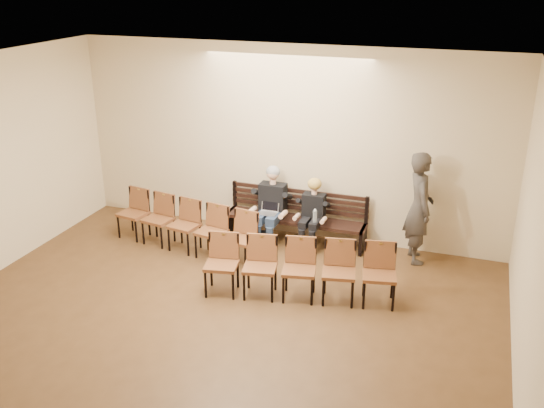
{
  "coord_description": "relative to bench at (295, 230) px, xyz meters",
  "views": [
    {
      "loc": [
        3.24,
        -5.04,
        4.74
      ],
      "look_at": [
        0.05,
        4.05,
        0.92
      ],
      "focal_mm": 40.0,
      "sensor_mm": 36.0,
      "label": 1
    }
  ],
  "objects": [
    {
      "name": "laptop",
      "position": [
        -0.42,
        -0.3,
        0.34
      ],
      "size": [
        0.37,
        0.32,
        0.24
      ],
      "primitive_type": "cube",
      "rotation": [
        0.0,
        0.0,
        -0.2
      ],
      "color": "silver",
      "rests_on": "bench"
    },
    {
      "name": "bag",
      "position": [
        -0.5,
        -0.44,
        -0.09
      ],
      "size": [
        0.43,
        0.36,
        0.27
      ],
      "primitive_type": "cube",
      "rotation": [
        0.0,
        0.0,
        0.33
      ],
      "color": "black",
      "rests_on": "ground"
    },
    {
      "name": "bench",
      "position": [
        0.0,
        0.0,
        0.0
      ],
      "size": [
        2.6,
        0.9,
        0.45
      ],
      "primitive_type": "cube",
      "color": "black",
      "rests_on": "ground"
    },
    {
      "name": "seated_woman",
      "position": [
        0.35,
        -0.12,
        0.35
      ],
      "size": [
        0.49,
        0.68,
        1.14
      ],
      "primitive_type": null,
      "color": "black",
      "rests_on": "ground"
    },
    {
      "name": "room_walls",
      "position": [
        -0.28,
        -3.86,
        2.31
      ],
      "size": [
        8.02,
        10.01,
        3.51
      ],
      "color": "beige",
      "rests_on": "ground"
    },
    {
      "name": "water_bottle",
      "position": [
        0.46,
        -0.33,
        0.35
      ],
      "size": [
        0.08,
        0.08,
        0.24
      ],
      "primitive_type": "cylinder",
      "rotation": [
        0.0,
        0.0,
        -0.05
      ],
      "color": "silver",
      "rests_on": "bench"
    },
    {
      "name": "seated_man",
      "position": [
        -0.42,
        -0.12,
        0.48
      ],
      "size": [
        0.59,
        0.81,
        1.41
      ],
      "primitive_type": null,
      "color": "black",
      "rests_on": "ground"
    },
    {
      "name": "chair_row_front",
      "position": [
        0.67,
        -1.94,
        0.24
      ],
      "size": [
        2.91,
        1.06,
        0.93
      ],
      "primitive_type": "cube",
      "rotation": [
        0.0,
        0.0,
        0.2
      ],
      "color": "brown",
      "rests_on": "ground"
    },
    {
      "name": "ground",
      "position": [
        -0.28,
        -4.65,
        -0.23
      ],
      "size": [
        10.0,
        10.0,
        0.0
      ],
      "primitive_type": "plane",
      "color": "brown",
      "rests_on": "ground"
    },
    {
      "name": "chair_row_back",
      "position": [
        -1.74,
        -0.99,
        0.23
      ],
      "size": [
        2.84,
        0.94,
        0.91
      ],
      "primitive_type": "cube",
      "rotation": [
        0.0,
        0.0,
        -0.16
      ],
      "color": "brown",
      "rests_on": "ground"
    },
    {
      "name": "passerby",
      "position": [
        2.18,
        -0.04,
        0.88
      ],
      "size": [
        0.78,
        0.94,
        2.22
      ],
      "primitive_type": "imported",
      "rotation": [
        0.0,
        0.0,
        1.93
      ],
      "color": "#37312D",
      "rests_on": "ground"
    }
  ]
}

